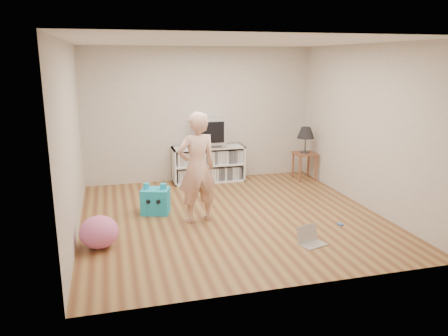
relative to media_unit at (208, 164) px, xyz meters
name	(u,v)px	position (x,y,z in m)	size (l,w,h in m)	color
ground	(231,216)	(-0.11, -2.04, -0.35)	(4.50, 4.50, 0.00)	brown
walls	(231,133)	(-0.11, -2.04, 0.95)	(4.52, 4.52, 2.60)	#BEB4A7
ceiling	(232,42)	(-0.11, -2.04, 2.25)	(4.50, 4.50, 0.01)	white
media_unit	(208,164)	(0.00, 0.00, 0.00)	(1.40, 0.45, 0.70)	white
dvd_deck	(208,145)	(0.00, -0.02, 0.39)	(0.45, 0.35, 0.07)	gray
crt_tv	(208,130)	(0.00, -0.02, 0.67)	(0.60, 0.53, 0.50)	#A1A1A6
side_table	(305,159)	(1.88, -0.39, 0.07)	(0.42, 0.42, 0.55)	brown
table_lamp	(306,133)	(1.88, -0.39, 0.59)	(0.34, 0.34, 0.52)	#333333
person	(197,168)	(-0.65, -2.11, 0.47)	(0.60, 0.39, 1.64)	beige
laptop	(310,239)	(0.62, -3.30, -0.29)	(0.40, 0.36, 0.23)	silver
playing_cards	(340,224)	(1.34, -2.81, -0.34)	(0.07, 0.09, 0.02)	#4368B3
plush_blue	(155,201)	(-1.22, -1.60, -0.14)	(0.50, 0.44, 0.48)	#17A9D4
plush_pink	(99,232)	(-2.06, -2.72, -0.14)	(0.49, 0.49, 0.42)	#D964A3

